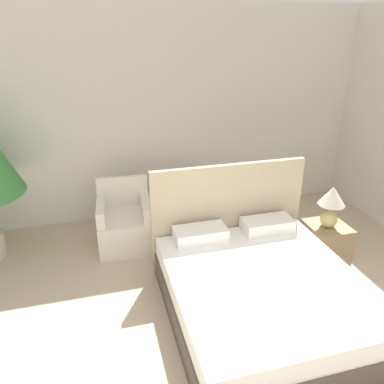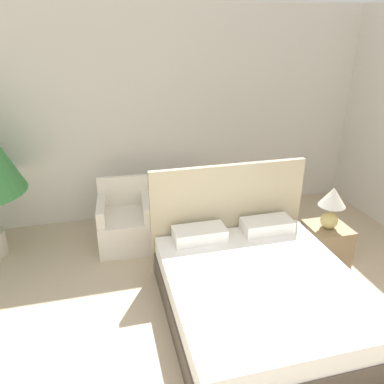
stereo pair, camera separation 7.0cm
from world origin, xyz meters
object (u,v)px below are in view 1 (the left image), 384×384
Objects in this scene: armchair_near_window_right at (195,217)px; nightstand at (325,242)px; armchair_near_window_left at (125,226)px; side_table at (161,222)px; bed at (259,289)px; table_lamp at (331,202)px.

nightstand is at bearing -28.72° from armchair_near_window_right.
armchair_near_window_left is at bearing 157.09° from nightstand.
side_table reaches higher than nightstand.
side_table is (-0.46, -0.00, -0.01)m from armchair_near_window_right.
nightstand is 0.91× the size of side_table.
bed is 4.27× the size of nightstand.
table_lamp is at bearing -137.38° from nightstand.
nightstand is at bearing -27.89° from side_table.
armchair_near_window_left is 0.92m from armchair_near_window_right.
bed is 1.75m from side_table.
armchair_near_window_left is 1.77× the size of nightstand.
armchair_near_window_right reaches higher than side_table.
armchair_near_window_left is 2.51m from table_lamp.
table_lamp is (1.33, -0.99, 0.50)m from armchair_near_window_right.
bed is at bearing -51.51° from armchair_near_window_left.
side_table is at bearing 151.12° from table_lamp.
side_table is (0.46, -0.00, -0.01)m from armchair_near_window_left.
armchair_near_window_right is 1.64× the size of table_lamp.
armchair_near_window_right is at bearing 0.06° from side_table.
bed is 3.86× the size of side_table.
bed reaches higher than table_lamp.
bed is 1.39m from table_lamp.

